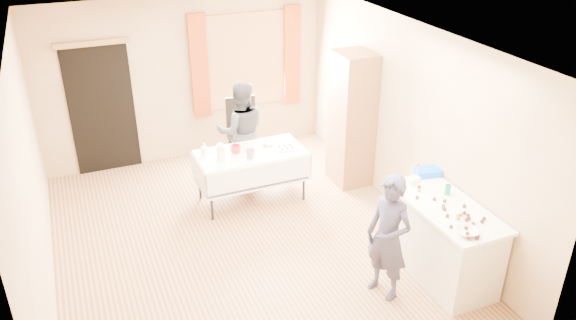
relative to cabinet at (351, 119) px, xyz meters
name	(u,v)px	position (x,y,z in m)	size (l,w,h in m)	color
floor	(245,243)	(-1.99, -0.96, -1.00)	(4.50, 5.50, 0.02)	#9E7047
ceiling	(236,38)	(-1.99, -0.96, 1.62)	(4.50, 5.50, 0.02)	white
wall_back	(185,79)	(-1.99, 1.80, 0.31)	(4.50, 0.02, 2.60)	tan
wall_front	(356,297)	(-1.99, -3.72, 0.31)	(4.50, 0.02, 2.60)	tan
wall_left	(30,187)	(-4.25, -0.96, 0.31)	(0.02, 5.50, 2.60)	tan
wall_right	(406,121)	(0.27, -0.96, 0.31)	(0.02, 5.50, 2.60)	tan
window_frame	(246,60)	(-0.99, 1.76, 0.51)	(1.32, 0.06, 1.52)	olive
window_pane	(246,60)	(-0.99, 1.75, 0.51)	(1.20, 0.02, 1.40)	white
curtain_left	(199,67)	(-1.77, 1.71, 0.51)	(0.28, 0.06, 1.65)	#933813
curtain_right	(292,56)	(-0.21, 1.71, 0.51)	(0.28, 0.06, 1.65)	#933813
doorway	(102,109)	(-3.29, 1.77, 0.01)	(0.95, 0.04, 2.00)	black
door_lintel	(92,43)	(-3.29, 1.74, 1.03)	(1.05, 0.06, 0.08)	olive
cabinet	(351,119)	(0.00, 0.00, 0.00)	(0.50, 0.60, 1.99)	brown
counter	(441,240)	(-0.10, -2.38, -0.54)	(0.69, 1.45, 0.91)	beige
party_table	(251,171)	(-1.55, 0.02, -0.55)	(1.51, 0.78, 0.75)	black
chair	(245,148)	(-1.31, 1.01, -0.66)	(0.50, 0.50, 1.12)	black
girl	(388,238)	(-0.86, -2.44, -0.27)	(0.51, 0.62, 1.45)	#25253E
woman	(241,131)	(-1.45, 0.70, -0.23)	(0.84, 0.71, 1.53)	black
soda_can	(448,190)	(0.05, -2.19, -0.02)	(0.07, 0.07, 0.12)	#0B7745
mixing_bowl	(467,232)	(-0.26, -2.92, -0.06)	(0.29, 0.29, 0.05)	white
foam_block	(413,181)	(-0.17, -1.83, -0.04)	(0.15, 0.10, 0.08)	white
blue_basket	(427,172)	(0.11, -1.71, -0.04)	(0.30, 0.20, 0.08)	blue
pitcher	(221,153)	(-1.99, -0.07, -0.13)	(0.11, 0.11, 0.22)	silver
cup_red	(236,149)	(-1.74, 0.07, -0.19)	(0.16, 0.16, 0.11)	red
cup_rainbow	(250,154)	(-1.61, -0.16, -0.18)	(0.16, 0.16, 0.12)	red
small_bowl	(268,143)	(-1.25, 0.14, -0.22)	(0.19, 0.19, 0.05)	white
pastry_tray	(286,148)	(-1.06, -0.08, -0.23)	(0.28, 0.20, 0.02)	white
bottle	(204,149)	(-2.14, 0.20, -0.16)	(0.09, 0.09, 0.16)	white
cake_balls	(457,215)	(-0.15, -2.62, -0.06)	(0.46, 1.13, 0.04)	#3F2314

